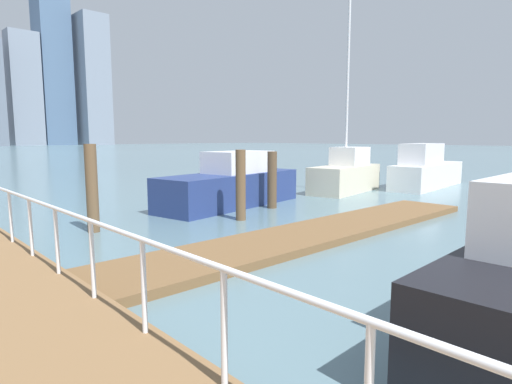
% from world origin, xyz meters
% --- Properties ---
extents(ground_plane, '(300.00, 300.00, 0.00)m').
position_xyz_m(ground_plane, '(0.00, 20.00, 0.00)').
color(ground_plane, slate).
extents(floating_dock, '(13.18, 2.00, 0.18)m').
position_xyz_m(floating_dock, '(3.09, 7.51, 0.09)').
color(floating_dock, brown).
rests_on(floating_dock, ground_plane).
extents(boardwalk_railing, '(0.06, 26.57, 1.08)m').
position_xyz_m(boardwalk_railing, '(-3.15, 8.34, 1.22)').
color(boardwalk_railing, white).
rests_on(boardwalk_railing, boardwalk).
extents(dock_piling_0, '(0.34, 0.34, 2.05)m').
position_xyz_m(dock_piling_0, '(5.48, 11.44, 1.03)').
color(dock_piling_0, brown).
rests_on(dock_piling_0, ground_plane).
extents(dock_piling_1, '(0.31, 0.31, 2.18)m').
position_xyz_m(dock_piling_1, '(3.17, 10.51, 1.09)').
color(dock_piling_1, brown).
rests_on(dock_piling_1, ground_plane).
extents(dock_piling_2, '(0.31, 0.31, 2.38)m').
position_xyz_m(dock_piling_2, '(-0.84, 11.98, 1.19)').
color(dock_piling_2, brown).
rests_on(dock_piling_2, ground_plane).
extents(moored_boat_0, '(6.49, 2.98, 2.03)m').
position_xyz_m(moored_boat_0, '(4.79, 12.85, 0.80)').
color(moored_boat_0, navy).
rests_on(moored_boat_0, ground_plane).
extents(moored_boat_1, '(6.61, 2.32, 2.26)m').
position_xyz_m(moored_boat_1, '(15.83, 10.55, 0.87)').
color(moored_boat_1, white).
rests_on(moored_boat_1, ground_plane).
extents(moored_boat_5, '(4.84, 2.43, 9.71)m').
position_xyz_m(moored_boat_5, '(11.38, 12.36, 0.86)').
color(moored_boat_5, beige).
rests_on(moored_boat_5, ground_plane).
extents(skyline_tower_4, '(9.87, 7.07, 38.10)m').
position_xyz_m(skyline_tower_4, '(37.24, 161.95, 19.05)').
color(skyline_tower_4, gray).
rests_on(skyline_tower_4, ground_plane).
extents(skyline_tower_5, '(11.54, 9.64, 63.95)m').
position_xyz_m(skyline_tower_5, '(47.97, 164.68, 31.98)').
color(skyline_tower_5, slate).
rests_on(skyline_tower_5, ground_plane).
extents(skyline_tower_6, '(9.80, 11.19, 47.49)m').
position_xyz_m(skyline_tower_6, '(60.34, 160.26, 23.75)').
color(skyline_tower_6, gray).
rests_on(skyline_tower_6, ground_plane).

